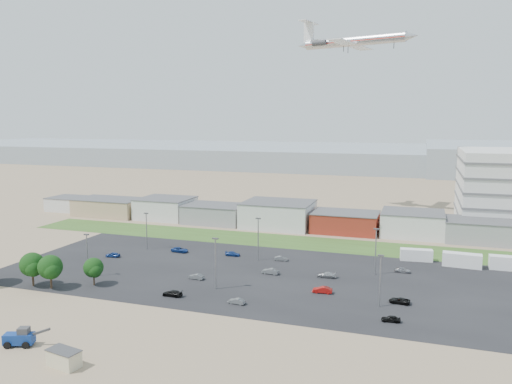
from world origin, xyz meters
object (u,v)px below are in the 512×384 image
at_px(telehandler, 19,337).
at_px(parked_car_12, 326,275).
at_px(parked_car_7, 270,271).
at_px(parked_car_8, 403,270).
at_px(parked_car_1, 322,290).
at_px(parked_car_4, 196,277).
at_px(parked_car_6, 233,254).
at_px(box_trailer_a, 416,255).
at_px(parked_car_2, 391,319).
at_px(parked_car_0, 399,301).
at_px(parked_car_5, 113,255).
at_px(parked_car_11, 281,259).
at_px(parked_car_13, 237,301).
at_px(portable_shed, 64,358).
at_px(airliner, 354,41).
at_px(parked_car_9, 180,250).
at_px(parked_car_3, 172,293).

bearing_deg(telehandler, parked_car_12, 31.92).
relative_size(parked_car_7, parked_car_8, 1.11).
relative_size(parked_car_1, parked_car_4, 1.14).
bearing_deg(parked_car_6, box_trailer_a, -78.45).
relative_size(telehandler, parked_car_2, 2.19).
distance_m(parked_car_0, parked_car_5, 71.57).
xyz_separation_m(parked_car_11, parked_car_12, (13.09, -9.66, 0.05)).
xyz_separation_m(parked_car_6, parked_car_13, (12.99, -31.29, -0.01)).
relative_size(portable_shed, parked_car_1, 1.24).
bearing_deg(parked_car_12, parked_car_2, 34.59).
bearing_deg(parked_car_7, telehandler, -22.92).
xyz_separation_m(box_trailer_a, airliner, (-24.77, 58.85, 61.15)).
xyz_separation_m(box_trailer_a, parked_car_4, (-45.46, -30.79, -0.86)).
distance_m(parked_car_2, parked_car_12, 25.75).
bearing_deg(parked_car_8, parked_car_11, 89.03).
bearing_deg(parked_car_9, parked_car_12, -96.68).
height_order(parked_car_0, parked_car_7, parked_car_7).
bearing_deg(parked_car_7, parked_car_0, 77.14).
bearing_deg(parked_car_6, parked_car_5, 108.86).
relative_size(parked_car_2, parked_car_12, 0.78).
relative_size(airliner, parked_car_8, 12.86).
distance_m(parked_car_1, parked_car_8, 24.39).
xyz_separation_m(parked_car_0, parked_car_7, (-28.61, 9.80, 0.09)).
relative_size(parked_car_8, parked_car_9, 0.77).
xyz_separation_m(box_trailer_a, parked_car_12, (-18.63, -20.51, -0.84)).
height_order(airliner, parked_car_5, airliner).
distance_m(parked_car_2, parked_car_4, 43.26).
bearing_deg(parked_car_4, parked_car_7, 126.64).
distance_m(parked_car_0, parked_car_7, 30.24).
bearing_deg(parked_car_6, parked_car_12, -112.57).
xyz_separation_m(portable_shed, box_trailer_a, (46.29, 72.38, 0.20)).
height_order(portable_shed, parked_car_12, portable_shed).
height_order(parked_car_2, parked_car_3, parked_car_3).
xyz_separation_m(airliner, parked_car_5, (-48.55, -80.18, -61.96)).
xyz_separation_m(parked_car_1, parked_car_9, (-41.82, 19.22, -0.02)).
relative_size(parked_car_0, parked_car_6, 1.02).
distance_m(airliner, parked_car_5, 112.36).
height_order(parked_car_8, parked_car_9, parked_car_9).
height_order(box_trailer_a, parked_car_13, box_trailer_a).
bearing_deg(telehandler, airliner, 56.11).
relative_size(parked_car_0, parked_car_8, 1.12).
relative_size(parked_car_0, parked_car_9, 0.86).
xyz_separation_m(airliner, parked_car_12, (6.15, -79.36, -61.99)).
distance_m(telehandler, parked_car_3, 29.70).
height_order(parked_car_1, parked_car_13, parked_car_1).
xyz_separation_m(box_trailer_a, parked_car_0, (-2.53, -31.81, -0.89)).
bearing_deg(parked_car_8, airliner, 17.41).
xyz_separation_m(parked_car_4, parked_car_6, (0.71, 20.20, -0.02)).
relative_size(parked_car_0, parked_car_5, 1.07).
relative_size(parked_car_1, parked_car_6, 1.03).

